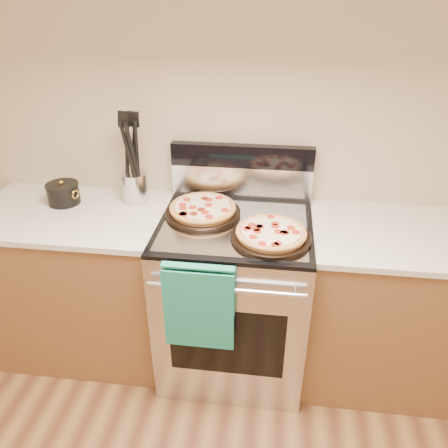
# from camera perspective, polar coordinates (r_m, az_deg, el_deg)

# --- Properties ---
(wall_back) EXTENTS (4.00, 0.00, 4.00)m
(wall_back) POSITION_cam_1_polar(r_m,az_deg,el_deg) (2.32, 2.56, 13.63)
(wall_back) COLOR #C3B18C
(wall_back) RESTS_ON ground
(range_body) EXTENTS (0.76, 0.68, 0.90)m
(range_body) POSITION_cam_1_polar(r_m,az_deg,el_deg) (2.42, 1.33, -9.70)
(range_body) COLOR #B7B7BC
(range_body) RESTS_ON ground
(oven_window) EXTENTS (0.56, 0.01, 0.40)m
(oven_window) POSITION_cam_1_polar(r_m,az_deg,el_deg) (2.18, 0.34, -15.22)
(oven_window) COLOR black
(oven_window) RESTS_ON range_body
(cooktop) EXTENTS (0.76, 0.68, 0.02)m
(cooktop) POSITION_cam_1_polar(r_m,az_deg,el_deg) (2.16, 1.47, -0.20)
(cooktop) COLOR black
(cooktop) RESTS_ON range_body
(backsplash_lower) EXTENTS (0.76, 0.06, 0.18)m
(backsplash_lower) POSITION_cam_1_polar(r_m,az_deg,el_deg) (2.40, 2.30, 5.52)
(backsplash_lower) COLOR silver
(backsplash_lower) RESTS_ON cooktop
(backsplash_upper) EXTENTS (0.76, 0.06, 0.12)m
(backsplash_upper) POSITION_cam_1_polar(r_m,az_deg,el_deg) (2.34, 2.37, 8.88)
(backsplash_upper) COLOR black
(backsplash_upper) RESTS_ON backsplash_lower
(oven_handle) EXTENTS (0.70, 0.03, 0.03)m
(oven_handle) POSITION_cam_1_polar(r_m,az_deg,el_deg) (1.92, 0.22, -8.57)
(oven_handle) COLOR silver
(oven_handle) RESTS_ON range_body
(dish_towel) EXTENTS (0.32, 0.05, 0.42)m
(dish_towel) POSITION_cam_1_polar(r_m,az_deg,el_deg) (1.99, -3.27, -10.56)
(dish_towel) COLOR #1B8975
(dish_towel) RESTS_ON oven_handle
(foil_sheet) EXTENTS (0.70, 0.55, 0.01)m
(foil_sheet) POSITION_cam_1_polar(r_m,az_deg,el_deg) (2.13, 1.39, -0.29)
(foil_sheet) COLOR gray
(foil_sheet) RESTS_ON cooktop
(cabinet_left) EXTENTS (1.00, 0.62, 0.88)m
(cabinet_left) POSITION_cam_1_polar(r_m,az_deg,el_deg) (2.67, -17.89, -7.47)
(cabinet_left) COLOR brown
(cabinet_left) RESTS_ON ground
(countertop_left) EXTENTS (1.02, 0.64, 0.03)m
(countertop_left) POSITION_cam_1_polar(r_m,az_deg,el_deg) (2.44, -19.50, 1.17)
(countertop_left) COLOR beige
(countertop_left) RESTS_ON cabinet_left
(cabinet_right) EXTENTS (1.00, 0.62, 0.88)m
(cabinet_right) POSITION_cam_1_polar(r_m,az_deg,el_deg) (2.54, 21.88, -10.38)
(cabinet_right) COLOR brown
(cabinet_right) RESTS_ON ground
(countertop_right) EXTENTS (1.02, 0.64, 0.03)m
(countertop_right) POSITION_cam_1_polar(r_m,az_deg,el_deg) (2.30, 23.95, -1.53)
(countertop_right) COLOR beige
(countertop_right) RESTS_ON cabinet_right
(pepperoni_pizza_back) EXTENTS (0.43, 0.43, 0.05)m
(pepperoni_pizza_back) POSITION_cam_1_polar(r_m,az_deg,el_deg) (2.23, -2.78, 1.90)
(pepperoni_pizza_back) COLOR #B17736
(pepperoni_pizza_back) RESTS_ON foil_sheet
(pepperoni_pizza_front) EXTENTS (0.41, 0.41, 0.05)m
(pepperoni_pizza_front) POSITION_cam_1_polar(r_m,az_deg,el_deg) (2.02, 6.17, -1.32)
(pepperoni_pizza_front) COLOR #B17736
(pepperoni_pizza_front) RESTS_ON foil_sheet
(utensil_crock) EXTENTS (0.15, 0.15, 0.17)m
(utensil_crock) POSITION_cam_1_polar(r_m,az_deg,el_deg) (2.41, -11.53, 4.69)
(utensil_crock) COLOR silver
(utensil_crock) RESTS_ON countertop_left
(saucepan) EXTENTS (0.21, 0.21, 0.10)m
(saucepan) POSITION_cam_1_polar(r_m,az_deg,el_deg) (2.52, -20.23, 3.66)
(saucepan) COLOR black
(saucepan) RESTS_ON countertop_left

